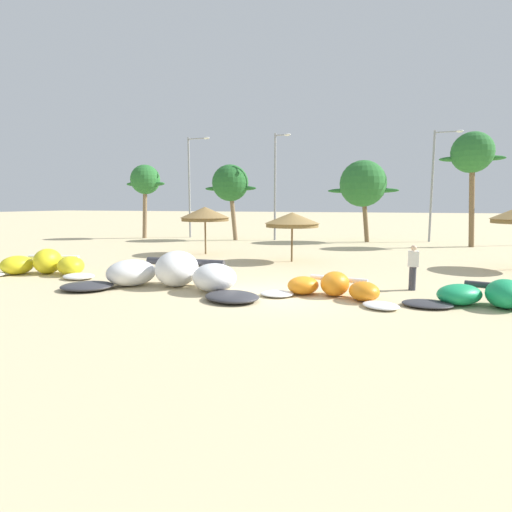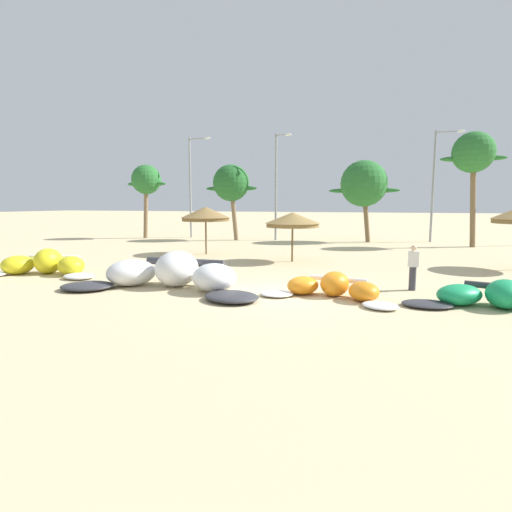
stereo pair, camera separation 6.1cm
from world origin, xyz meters
name	(u,v)px [view 1 (the left image)]	position (x,y,z in m)	size (l,w,h in m)	color
ground_plane	(286,294)	(0.00, 0.00, 0.00)	(260.00, 260.00, 0.00)	beige
kite_far_left	(44,265)	(-10.92, 0.45, 0.42)	(5.50, 3.23, 1.11)	white
kite_left	(172,274)	(-4.19, -0.35, 0.51)	(7.82, 3.57, 1.33)	#333338
kite_left_of_center	(333,288)	(1.59, 0.01, 0.32)	(4.69, 2.55, 0.83)	white
kite_center	(505,299)	(6.57, -0.04, 0.33)	(5.51, 3.31, 0.85)	#333338
beach_umbrella_near_van	(205,214)	(-7.36, 9.27, 2.45)	(2.99, 2.99, 2.88)	brown
beach_umbrella_middle	(292,220)	(-1.62, 7.77, 2.23)	(2.91, 2.91, 2.61)	brown
person_near_kites	(413,267)	(4.14, 2.04, 0.82)	(0.36, 0.24, 1.62)	#383842
palm_leftmost	(145,181)	(-17.26, 18.19, 5.04)	(3.84, 2.56, 6.44)	#7F6647
palm_left	(230,184)	(-9.55, 18.94, 4.71)	(4.57, 3.05, 6.30)	#7F6647
palm_left_of_gap	(363,184)	(1.10, 20.59, 4.60)	(5.50, 3.67, 6.47)	brown
palm_center_left	(472,154)	(8.50, 18.92, 6.46)	(4.23, 2.82, 8.00)	brown
lamppost_west	(191,182)	(-13.82, 20.20, 5.02)	(2.15, 0.24, 8.88)	gray
lamppost_west_center	(276,182)	(-5.84, 19.89, 4.86)	(1.37, 0.24, 8.75)	gray
lamppost_east_center	(435,180)	(6.50, 22.25, 4.93)	(2.13, 0.24, 8.72)	gray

